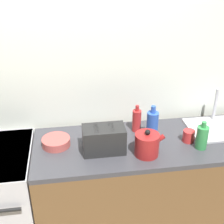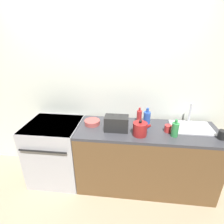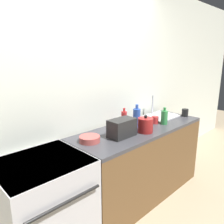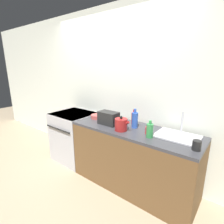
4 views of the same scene
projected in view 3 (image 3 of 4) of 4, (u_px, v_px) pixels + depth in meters
wall_back at (76, 94)px, 2.30m from camera, size 8.00×0.05×2.60m
stove at (45, 208)px, 1.83m from camera, size 0.70×0.67×0.88m
counter_block at (139, 161)px, 2.67m from camera, size 1.77×0.63×0.88m
kettle at (145, 125)px, 2.37m from camera, size 0.21×0.17×0.20m
toaster at (122, 128)px, 2.23m from camera, size 0.29×0.17×0.19m
sink_tray at (160, 116)px, 3.00m from camera, size 0.50×0.36×0.28m
bottle_red at (124, 118)px, 2.58m from camera, size 0.07×0.07×0.22m
bottle_green at (164, 117)px, 2.65m from camera, size 0.08×0.08×0.21m
bottle_blue at (137, 117)px, 2.56m from camera, size 0.08×0.08×0.26m
cup_red at (155, 120)px, 2.68m from camera, size 0.08×0.08×0.09m
cup_black at (185, 113)px, 3.01m from camera, size 0.09×0.09×0.10m
bowl at (90, 139)px, 2.11m from camera, size 0.20×0.20×0.06m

